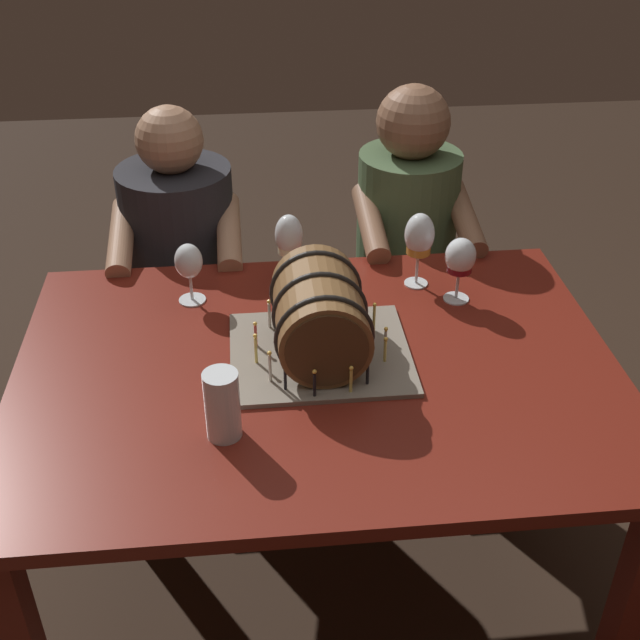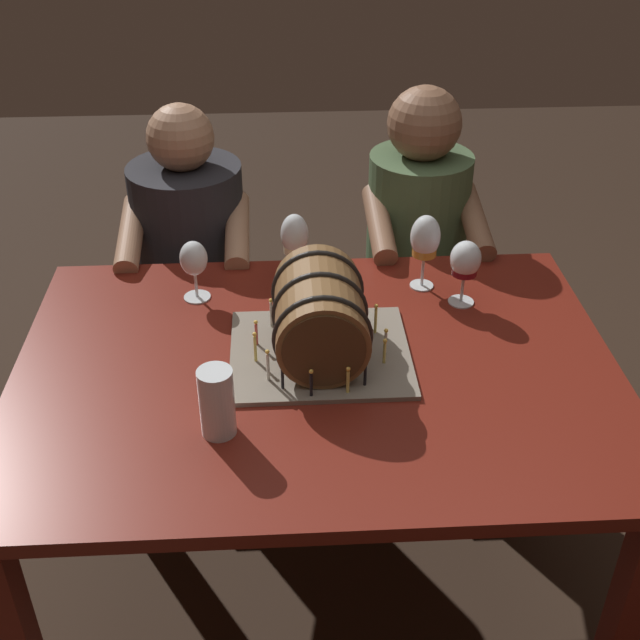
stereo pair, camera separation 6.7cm
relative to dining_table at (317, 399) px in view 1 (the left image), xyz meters
The scene contains 10 objects.
ground_plane 0.65m from the dining_table, ahead, with size 8.00×8.00×0.00m, color #332319.
dining_table is the anchor object (origin of this frame).
barrel_cake 0.21m from the dining_table, 75.62° to the left, with size 0.42×0.37×0.23m.
wine_glass_empty 0.49m from the dining_table, 133.18° to the left, with size 0.07×0.07×0.16m.
wine_glass_red 0.52m from the dining_table, 33.13° to the left, with size 0.08×0.08×0.18m.
wine_glass_white 0.46m from the dining_table, 95.45° to the left, with size 0.07×0.07×0.20m.
wine_glass_amber 0.52m from the dining_table, 48.69° to the left, with size 0.08×0.08×0.21m.
beer_pint 0.35m from the dining_table, 134.22° to the right, with size 0.07×0.07×0.16m.
person_seated_left 0.83m from the dining_table, 115.69° to the left, with size 0.38×0.46×1.14m.
person_seated_right 0.82m from the dining_table, 64.30° to the left, with size 0.36×0.45×1.18m.
Camera 1 is at (-0.15, -1.51, 1.87)m, focal length 45.40 mm.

